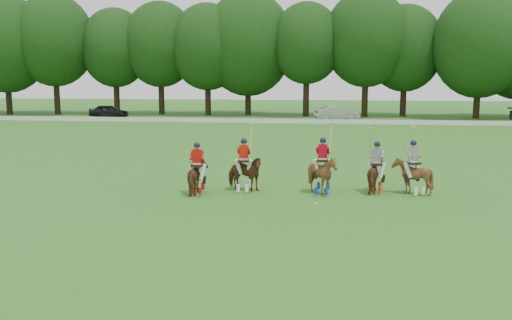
# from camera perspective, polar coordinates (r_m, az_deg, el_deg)

# --- Properties ---
(ground) EXTENTS (180.00, 180.00, 0.00)m
(ground) POSITION_cam_1_polar(r_m,az_deg,el_deg) (18.74, -1.41, -6.14)
(ground) COLOR #2C631C
(ground) RESTS_ON ground
(tree_line) EXTENTS (117.98, 14.32, 14.75)m
(tree_line) POSITION_cam_1_polar(r_m,az_deg,el_deg) (66.10, 5.36, 11.53)
(tree_line) COLOR black
(tree_line) RESTS_ON ground
(boundary_rail) EXTENTS (120.00, 0.10, 0.44)m
(boundary_rail) POSITION_cam_1_polar(r_m,az_deg,el_deg) (56.16, 4.59, 3.89)
(boundary_rail) COLOR white
(boundary_rail) RESTS_ON ground
(car_left) EXTENTS (4.42, 2.06, 1.46)m
(car_left) POSITION_cam_1_polar(r_m,az_deg,el_deg) (65.26, -14.51, 4.75)
(car_left) COLOR black
(car_left) RESTS_ON ground
(car_mid) EXTENTS (4.84, 2.80, 1.51)m
(car_mid) POSITION_cam_1_polar(r_m,az_deg,el_deg) (60.55, 8.07, 4.68)
(car_mid) COLOR #ABACB0
(car_mid) RESTS_ON ground
(polo_red_a) EXTENTS (1.02, 1.66, 2.09)m
(polo_red_a) POSITION_cam_1_polar(r_m,az_deg,el_deg) (22.94, -5.89, -1.58)
(polo_red_a) COLOR #4E2414
(polo_red_a) RESTS_ON ground
(polo_red_b) EXTENTS (1.50, 1.30, 2.72)m
(polo_red_b) POSITION_cam_1_polar(r_m,az_deg,el_deg) (23.40, -1.22, -1.26)
(polo_red_b) COLOR #4E2414
(polo_red_b) RESTS_ON ground
(polo_red_c) EXTENTS (1.36, 1.51, 2.82)m
(polo_red_c) POSITION_cam_1_polar(r_m,az_deg,el_deg) (22.97, 6.66, -1.37)
(polo_red_c) COLOR #4E2414
(polo_red_c) RESTS_ON ground
(polo_stripe_a) EXTENTS (1.02, 1.66, 2.64)m
(polo_stripe_a) POSITION_cam_1_polar(r_m,az_deg,el_deg) (23.61, 11.94, -1.42)
(polo_stripe_a) COLOR #4E2414
(polo_stripe_a) RESTS_ON ground
(polo_stripe_b) EXTENTS (1.64, 1.70, 2.72)m
(polo_stripe_b) POSITION_cam_1_polar(r_m,az_deg,el_deg) (23.63, 15.35, -1.46)
(polo_stripe_b) COLOR #4E2414
(polo_stripe_b) RESTS_ON ground
(polo_ball) EXTENTS (0.09, 0.09, 0.09)m
(polo_ball) POSITION_cam_1_polar(r_m,az_deg,el_deg) (21.15, 6.06, -4.36)
(polo_ball) COLOR white
(polo_ball) RESTS_ON ground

